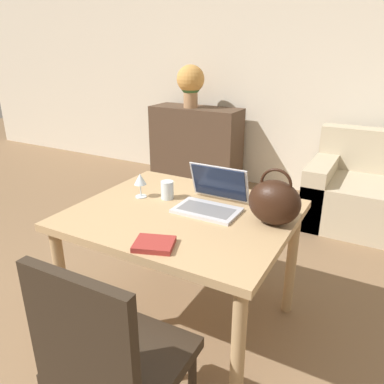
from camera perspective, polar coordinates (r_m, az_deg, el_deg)
The scene contains 10 objects.
wall_back at distance 4.22m, azimuth 16.48°, elevation 18.01°, with size 10.00×0.06×2.70m.
dining_table at distance 2.00m, azimuth -1.43°, elevation -5.29°, with size 1.12×0.95×0.73m.
chair at distance 1.46m, azimuth -12.32°, elevation -23.58°, with size 0.45×0.45×0.92m.
sideboard at distance 4.43m, azimuth 0.59°, elevation 7.08°, with size 1.05×0.40×0.89m.
laptop at distance 1.99m, azimuth 3.18°, elevation -0.77°, with size 0.33×0.29×0.22m.
drinking_glass at distance 2.11m, azimuth -3.79°, elevation 0.31°, with size 0.07×0.07×0.10m.
wine_glass at distance 2.13m, azimuth -7.90°, elevation 1.76°, with size 0.07×0.07×0.14m.
handbag at distance 1.83m, azimuth 12.45°, elevation -1.48°, with size 0.25×0.18×0.28m.
flower_vase at distance 4.28m, azimuth -0.22°, elevation 16.32°, with size 0.31×0.31×0.46m.
book at distance 1.63m, azimuth -5.79°, elevation -7.91°, with size 0.21×0.19×0.02m.
Camera 1 is at (0.96, -0.84, 1.53)m, focal length 35.00 mm.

